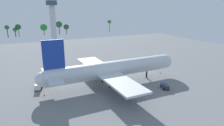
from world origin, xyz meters
TOP-DOWN VIEW (x-y plane):
  - ground_plane at (0.00, 0.00)m, footprint 243.71×243.71m
  - cargo_airplane at (-0.09, 0.00)m, footprint 60.93×49.83m
  - catering_truck at (16.75, -13.63)m, footprint 3.46×5.13m
  - pushback_tractor at (-28.61, 7.21)m, footprint 3.60×5.12m
  - baggage_tug at (21.27, 20.59)m, footprint 4.21×4.22m
  - cargo_loader at (-23.40, 20.17)m, footprint 5.09×4.27m
  - safety_cone_nose at (27.42, 2.47)m, footprint 0.57×0.57m
  - safety_cone_tail at (-27.42, 0.68)m, footprint 0.55×0.55m
  - control_tower at (1.77, 134.69)m, footprint 10.46×10.46m
  - tree_line_backdrop at (-3.70, 161.25)m, footprint 139.45×7.44m

SIDE VIEW (x-z plane):
  - ground_plane at x=0.00m, z-range 0.00..0.00m
  - safety_cone_tail at x=-27.42m, z-range 0.00..0.79m
  - safety_cone_nose at x=27.42m, z-range 0.00..0.82m
  - catering_truck at x=16.75m, z-range 0.05..2.18m
  - cargo_loader at x=-23.40m, z-range -0.04..2.34m
  - baggage_tug at x=21.27m, z-range 0.05..2.32m
  - pushback_tractor at x=-28.61m, z-range -0.06..2.46m
  - cargo_airplane at x=-0.09m, z-range -3.71..16.71m
  - tree_line_backdrop at x=-3.70m, z-range 2.24..17.15m
  - control_tower at x=1.77m, z-range 3.85..40.30m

